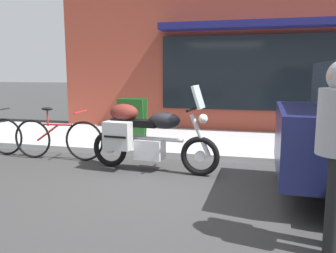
% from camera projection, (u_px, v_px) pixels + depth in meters
% --- Properties ---
extents(ground_plane, '(80.00, 80.00, 0.00)m').
position_uv_depth(ground_plane, '(175.00, 181.00, 5.06)').
color(ground_plane, '#323232').
extents(touring_motorcycle, '(2.16, 0.62, 1.38)m').
position_uv_depth(touring_motorcycle, '(144.00, 134.00, 5.50)').
color(touring_motorcycle, black).
rests_on(touring_motorcycle, ground_plane).
extents(parked_bicycle, '(1.74, 0.48, 0.95)m').
position_uv_depth(parked_bicycle, '(58.00, 138.00, 6.25)').
color(parked_bicycle, black).
rests_on(parked_bicycle, ground_plane).
extents(sandwich_board_sign, '(0.55, 0.41, 0.91)m').
position_uv_depth(sandwich_board_sign, '(133.00, 120.00, 7.30)').
color(sandwich_board_sign, '#1E511E').
rests_on(sandwich_board_sign, sidewalk_curb).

